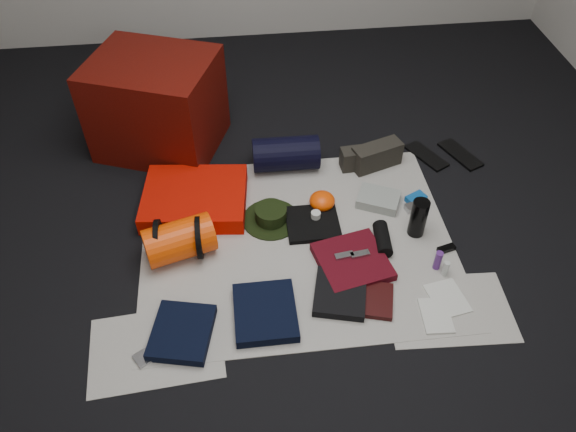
{
  "coord_description": "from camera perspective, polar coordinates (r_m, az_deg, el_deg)",
  "views": [
    {
      "loc": [
        -0.27,
        -1.93,
        2.18
      ],
      "look_at": [
        -0.04,
        0.1,
        0.1
      ],
      "focal_mm": 35.0,
      "sensor_mm": 36.0,
      "label": 1
    }
  ],
  "objects": [
    {
      "name": "toiletry_clear",
      "position": [
        2.85,
        15.72,
        -5.16
      ],
      "size": [
        0.03,
        0.03,
        0.09
      ],
      "primitive_type": "cylinder",
      "rotation": [
        0.0,
        0.0,
        0.18
      ],
      "color": "beige",
      "rests_on": "newspaper_mat"
    },
    {
      "name": "water_bottle",
      "position": [
        2.96,
        13.11,
        -0.18
      ],
      "size": [
        0.09,
        0.09,
        0.22
      ],
      "primitive_type": "cylinder",
      "rotation": [
        0.0,
        0.0,
        -0.05
      ],
      "color": "black",
      "rests_on": "newspaper_mat"
    },
    {
      "name": "boonie_brim",
      "position": [
        3.03,
        -1.73,
        -0.34
      ],
      "size": [
        0.39,
        0.39,
        0.01
      ],
      "primitive_type": "cylinder",
      "rotation": [
        0.0,
        0.0,
        0.29
      ],
      "color": "black",
      "rests_on": "newspaper_mat"
    },
    {
      "name": "hiking_boot_right",
      "position": [
        3.35,
        9.0,
        6.07
      ],
      "size": [
        0.31,
        0.2,
        0.15
      ],
      "primitive_type": "cube",
      "rotation": [
        0.0,
        0.0,
        0.33
      ],
      "color": "#2A2821",
      "rests_on": "newspaper_mat"
    },
    {
      "name": "newspaper_sheet_front_left",
      "position": [
        2.61,
        -13.22,
        -12.9
      ],
      "size": [
        0.61,
        0.44,
        0.0
      ],
      "primitive_type": "cube",
      "rotation": [
        0.0,
        0.0,
        0.07
      ],
      "color": "beige",
      "rests_on": "floor"
    },
    {
      "name": "trousers_navy_a",
      "position": [
        2.6,
        -10.72,
        -11.54
      ],
      "size": [
        0.32,
        0.35,
        0.05
      ],
      "primitive_type": "cube",
      "rotation": [
        0.0,
        0.0,
        -0.23
      ],
      "color": "black",
      "rests_on": "newspaper_mat"
    },
    {
      "name": "map_booklet",
      "position": [
        2.72,
        14.8,
        -9.75
      ],
      "size": [
        0.14,
        0.2,
        0.01
      ],
      "primitive_type": "cube",
      "rotation": [
        0.0,
        0.0,
        -0.06
      ],
      "color": "beige",
      "rests_on": "newspaper_mat"
    },
    {
      "name": "compact_camera",
      "position": [
        3.15,
        12.61,
        0.88
      ],
      "size": [
        0.1,
        0.07,
        0.04
      ],
      "primitive_type": "cube",
      "rotation": [
        0.0,
        0.0,
        0.24
      ],
      "color": "#A0A1A5",
      "rests_on": "newspaper_mat"
    },
    {
      "name": "flip_flop_left",
      "position": [
        3.53,
        13.88,
        5.94
      ],
      "size": [
        0.23,
        0.3,
        0.02
      ],
      "primitive_type": "cube",
      "rotation": [
        0.0,
        0.0,
        0.49
      ],
      "color": "black",
      "rests_on": "floor"
    },
    {
      "name": "sack_strap_left",
      "position": [
        2.85,
        -13.0,
        -2.47
      ],
      "size": [
        0.02,
        0.22,
        0.22
      ],
      "primitive_type": "cylinder",
      "rotation": [
        0.0,
        1.57,
        0.0
      ],
      "color": "black",
      "rests_on": "newspaper_mat"
    },
    {
      "name": "floor",
      "position": [
        2.93,
        0.95,
        -2.83
      ],
      "size": [
        4.5,
        4.5,
        0.02
      ],
      "primitive_type": "cube",
      "color": "black",
      "rests_on": "ground"
    },
    {
      "name": "stuff_sack",
      "position": [
        2.84,
        -10.98,
        -2.43
      ],
      "size": [
        0.38,
        0.29,
        0.2
      ],
      "primitive_type": "cylinder",
      "rotation": [
        0.0,
        1.57,
        0.29
      ],
      "color": "#F84304",
      "rests_on": "newspaper_mat"
    },
    {
      "name": "cyan_case",
      "position": [
        3.2,
        12.88,
        1.74
      ],
      "size": [
        0.13,
        0.11,
        0.03
      ],
      "primitive_type": "cube",
      "rotation": [
        0.0,
        0.0,
        0.45
      ],
      "color": "#10519B",
      "rests_on": "newspaper_mat"
    },
    {
      "name": "map_printout",
      "position": [
        2.79,
        15.89,
        -8.03
      ],
      "size": [
        0.19,
        0.23,
        0.01
      ],
      "primitive_type": "cube",
      "rotation": [
        0.0,
        0.0,
        0.17
      ],
      "color": "beige",
      "rests_on": "newspaper_mat"
    },
    {
      "name": "key_cluster",
      "position": [
        2.59,
        -14.44,
        -13.77
      ],
      "size": [
        0.1,
        0.1,
        0.01
      ],
      "primitive_type": "cube",
      "rotation": [
        0.0,
        0.0,
        0.57
      ],
      "color": "#A0A1A5",
      "rests_on": "newspaper_mat"
    },
    {
      "name": "sleeping_pad",
      "position": [
        3.12,
        -9.43,
        1.77
      ],
      "size": [
        0.6,
        0.51,
        0.1
      ],
      "primitive_type": "cube",
      "rotation": [
        0.0,
        0.0,
        -0.11
      ],
      "color": "red",
      "rests_on": "newspaper_mat"
    },
    {
      "name": "energy_bar_b",
      "position": [
        2.82,
        7.33,
        -3.85
      ],
      "size": [
        0.1,
        0.05,
        0.01
      ],
      "primitive_type": "cube",
      "rotation": [
        0.0,
        0.0,
        0.14
      ],
      "color": "#A0A1A5",
      "rests_on": "red_shirt"
    },
    {
      "name": "red_cabinet",
      "position": [
        3.46,
        -13.18,
        10.96
      ],
      "size": [
        0.84,
        0.77,
        0.57
      ],
      "primitive_type": "cube",
      "rotation": [
        0.0,
        0.0,
        -0.36
      ],
      "color": "#510B05",
      "rests_on": "floor"
    },
    {
      "name": "sunglasses",
      "position": [
        2.98,
        15.78,
        -3.21
      ],
      "size": [
        0.1,
        0.06,
        0.02
      ],
      "primitive_type": "cube",
      "rotation": [
        0.0,
        0.0,
        0.26
      ],
      "color": "black",
      "rests_on": "newspaper_mat"
    },
    {
      "name": "trousers_navy_b",
      "position": [
        2.62,
        -2.33,
        -9.76
      ],
      "size": [
        0.28,
        0.33,
        0.05
      ],
      "primitive_type": "cube",
      "rotation": [
        0.0,
        0.0,
        0.0
      ],
      "color": "black",
      "rests_on": "newspaper_mat"
    },
    {
      "name": "hiking_boot_left",
      "position": [
        3.34,
        7.57,
        5.9
      ],
      "size": [
        0.26,
        0.11,
        0.13
      ],
      "primitive_type": "cube",
      "rotation": [
        0.0,
        0.0,
        0.07
      ],
      "color": "#2A2821",
      "rests_on": "newspaper_mat"
    },
    {
      "name": "flip_flop_right",
      "position": [
        3.59,
        17.09,
        6.0
      ],
      "size": [
        0.22,
        0.32,
        0.02
      ],
      "primitive_type": "cube",
      "rotation": [
        0.0,
        0.0,
        0.4
      ],
      "color": "black",
      "rests_on": "floor"
    },
    {
      "name": "trousers_charcoal",
      "position": [
        2.69,
        5.31,
        -7.82
      ],
      "size": [
        0.3,
        0.33,
        0.04
      ],
      "primitive_type": "cube",
      "rotation": [
        0.0,
        0.0,
        -0.25
      ],
      "color": "black",
      "rests_on": "newspaper_mat"
    },
    {
      "name": "red_shirt",
      "position": [
        2.82,
        6.56,
        -4.62
      ],
      "size": [
        0.4,
        0.4,
        0.04
      ],
      "primitive_type": "cube",
      "rotation": [
        0.0,
        0.0,
        0.22
      ],
      "color": "#4C0812",
      "rests_on": "newspaper_mat"
    },
    {
      "name": "toiletry_purple",
      "position": [
        2.86,
        14.99,
        -4.38
      ],
      "size": [
        0.04,
        0.04,
        0.11
      ],
      "primitive_type": "cylinder",
      "rotation": [
        0.0,
        0.0,
        -0.08
      ],
      "color": "#512474",
      "rests_on": "newspaper_mat"
    },
    {
      "name": "speaker",
      "position": [
        2.92,
        9.59,
        -2.31
      ],
      "size": [
        0.09,
        0.21,
        0.08
      ],
      "primitive_type": "cylinder",
      "rotation": [
        1.57,
        0.0,
        -0.08
      ],
      "color": "black",
      "rests_on": "newspaper_mat"
    },
    {
      "name": "tape_roll",
      "position": [
        2.99,
        2.84,
        0.11
      ],
      "size": [
        0.05,
        0.05,
        0.04
      ],
      "primitive_type": "cylinder",
      "color": "beige",
      "rests_on": "black_tshirt"
    },
    {
      "name": "first_aid_pouch",
      "position": [
        3.14,
        9.18,
        1.68
      ],
      "size": [
        0.27,
        0.25,
        0.06
      ],
      "primitive_type": "cube",
      "rotation": [
        0.0,
        0.0,
        -0.44
      ],
      "color": "gray",
      "rests_on": "newspaper_mat"
    },
    {
      "name": "energy_bar_a",
      "position": [
        2.8,
        5.73,
        -4.01
      ],
      "size": [
        0.1,
        0.05,
        0.01
      ],
      "primitive_type": "cube",
      "rotation": [
        0.0,
        0.0,
        0.14
      ],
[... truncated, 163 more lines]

